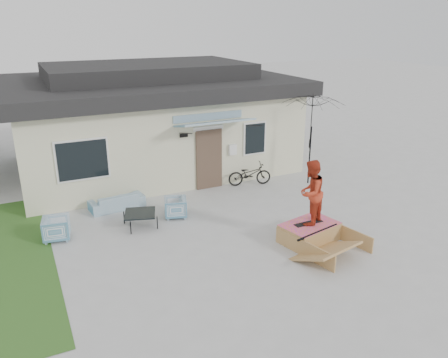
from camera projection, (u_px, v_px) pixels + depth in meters
name	position (u px, v px, depth m)	size (l,w,h in m)	color
ground	(243.00, 249.00, 11.57)	(90.00, 90.00, 0.00)	#AFAFAE
grass_strip	(23.00, 257.00, 11.16)	(1.40, 8.00, 0.01)	#2C561F
house	(150.00, 117.00, 17.70)	(10.80, 8.49, 4.10)	beige
loveseat	(117.00, 199.00, 13.94)	(1.69, 0.50, 0.66)	teal
armchair_left	(56.00, 227.00, 11.97)	(0.68, 0.64, 0.70)	teal
armchair_right	(175.00, 206.00, 13.34)	(0.65, 0.60, 0.66)	teal
coffee_table	(140.00, 219.00, 12.77)	(0.86, 0.86, 0.42)	black
bicycle	(250.00, 172.00, 15.87)	(0.54, 1.56, 1.00)	black
patio_umbrella	(311.00, 136.00, 15.64)	(2.56, 2.44, 2.20)	black
skate_ramp	(309.00, 232.00, 11.91)	(1.48, 1.97, 0.49)	#A97D47
skateboard	(309.00, 223.00, 11.86)	(0.83, 0.21, 0.05)	black
skater	(311.00, 191.00, 11.55)	(0.85, 0.66, 1.74)	#B7351D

